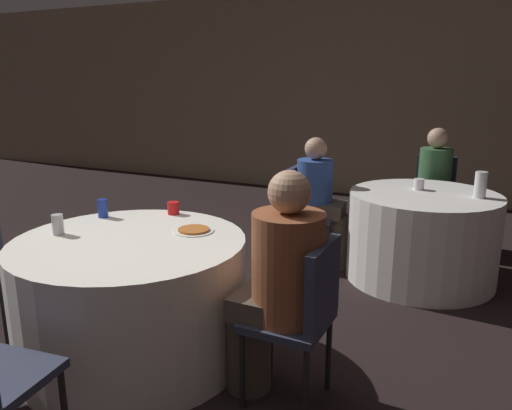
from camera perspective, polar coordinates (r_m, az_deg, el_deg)
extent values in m
plane|color=black|center=(3.17, -14.54, -17.14)|extent=(16.00, 16.00, 0.00)
cube|color=gray|center=(7.17, 11.29, 12.27)|extent=(16.00, 0.06, 2.80)
cylinder|color=white|center=(3.10, -13.93, -10.25)|extent=(1.35, 1.35, 0.73)
cylinder|color=white|center=(4.33, 18.38, -3.42)|extent=(1.20, 1.20, 0.73)
cylinder|color=black|center=(2.72, -26.87, -18.85)|extent=(0.03, 0.03, 0.42)
cube|color=#2D3347|center=(2.58, 3.59, -13.05)|extent=(0.40, 0.40, 0.04)
cube|color=#2D3347|center=(2.43, 7.64, -9.11)|extent=(0.05, 0.38, 0.41)
cylinder|color=black|center=(2.63, -1.61, -18.33)|extent=(0.03, 0.03, 0.42)
cylinder|color=black|center=(2.89, 1.65, -15.06)|extent=(0.03, 0.03, 0.42)
cylinder|color=black|center=(2.51, 5.71, -20.11)|extent=(0.03, 0.03, 0.42)
cylinder|color=black|center=(2.79, 8.29, -16.44)|extent=(0.03, 0.03, 0.42)
cube|color=#2D3347|center=(3.68, -27.25, -6.14)|extent=(0.44, 0.44, 0.04)
cylinder|color=black|center=(3.76, -23.15, -9.06)|extent=(0.03, 0.03, 0.42)
cylinder|color=black|center=(3.54, -26.84, -10.95)|extent=(0.03, 0.03, 0.42)
cylinder|color=black|center=(3.98, -26.84, -8.15)|extent=(0.03, 0.03, 0.42)
cube|color=#2D3347|center=(5.19, 19.49, 0.31)|extent=(0.41, 0.41, 0.04)
cube|color=#2D3347|center=(5.32, 19.85, 3.10)|extent=(0.38, 0.06, 0.41)
cylinder|color=black|center=(5.08, 21.02, -2.84)|extent=(0.03, 0.03, 0.42)
cylinder|color=black|center=(5.10, 17.21, -2.45)|extent=(0.03, 0.03, 0.42)
cylinder|color=black|center=(5.40, 21.23, -1.85)|extent=(0.03, 0.03, 0.42)
cylinder|color=black|center=(5.42, 17.65, -1.48)|extent=(0.03, 0.03, 0.42)
cube|color=#2D3347|center=(4.45, 6.63, -1.21)|extent=(0.42, 0.42, 0.04)
cube|color=#2D3347|center=(4.44, 4.48, 1.83)|extent=(0.07, 0.38, 0.41)
cylinder|color=black|center=(4.63, 9.15, -3.66)|extent=(0.03, 0.03, 0.42)
cylinder|color=black|center=(4.32, 8.09, -4.96)|extent=(0.03, 0.03, 0.42)
cylinder|color=black|center=(4.72, 5.13, -3.20)|extent=(0.03, 0.03, 0.42)
cylinder|color=black|center=(4.41, 3.80, -4.44)|extent=(0.03, 0.03, 0.42)
cylinder|color=#4C4238|center=(4.46, 9.28, -4.11)|extent=(0.24, 0.24, 0.46)
cube|color=#4C4238|center=(4.40, 8.03, -0.47)|extent=(0.34, 0.31, 0.12)
cylinder|color=#33519E|center=(4.38, 6.73, 2.07)|extent=(0.31, 0.31, 0.48)
sphere|color=tan|center=(4.33, 6.86, 6.42)|extent=(0.19, 0.19, 0.19)
cylinder|color=#282828|center=(5.03, 19.08, -2.59)|extent=(0.24, 0.24, 0.46)
cube|color=#282828|center=(5.07, 19.45, 0.80)|extent=(0.30, 0.33, 0.12)
cylinder|color=#38663D|center=(5.13, 19.74, 3.29)|extent=(0.30, 0.30, 0.51)
sphere|color=tan|center=(5.08, 20.08, 7.19)|extent=(0.20, 0.20, 0.20)
cylinder|color=#4C4238|center=(2.77, -0.85, -16.03)|extent=(0.24, 0.24, 0.46)
cube|color=#4C4238|center=(2.59, 1.33, -11.20)|extent=(0.32, 0.35, 0.12)
cylinder|color=brown|center=(2.46, 3.70, -7.04)|extent=(0.36, 0.36, 0.54)
sphere|color=tan|center=(2.35, 3.84, 1.50)|extent=(0.21, 0.21, 0.21)
cylinder|color=white|center=(3.05, -7.13, -2.96)|extent=(0.24, 0.24, 0.01)
cylinder|color=#BC6628|center=(3.04, -7.13, -2.80)|extent=(0.19, 0.19, 0.01)
cylinder|color=silver|center=(3.18, -21.71, -2.08)|extent=(0.07, 0.07, 0.12)
cylinder|color=#1E38A5|center=(3.47, -17.12, -0.36)|extent=(0.07, 0.07, 0.12)
cylinder|color=red|center=(3.44, -9.43, -0.35)|extent=(0.08, 0.08, 0.09)
cylinder|color=white|center=(4.22, 24.28, 2.12)|extent=(0.09, 0.09, 0.20)
cylinder|color=white|center=(4.35, 18.12, 2.27)|extent=(0.08, 0.08, 0.09)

